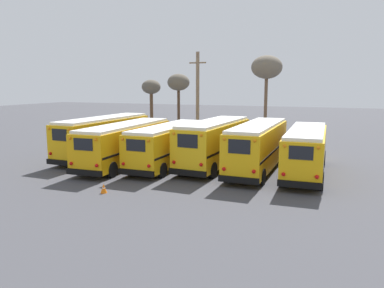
# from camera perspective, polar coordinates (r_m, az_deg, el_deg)

# --- Properties ---
(ground_plane) EXTENTS (160.00, 160.00, 0.00)m
(ground_plane) POSITION_cam_1_polar(r_m,az_deg,el_deg) (27.23, -0.23, -3.48)
(ground_plane) COLOR #424247
(school_bus_0) EXTENTS (2.64, 10.49, 3.29)m
(school_bus_0) POSITION_cam_1_polar(r_m,az_deg,el_deg) (31.44, -13.20, 1.26)
(school_bus_0) COLOR #EAAA0F
(school_bus_0) RESTS_ON ground
(school_bus_1) EXTENTS (2.90, 10.74, 3.05)m
(school_bus_1) POSITION_cam_1_polar(r_m,az_deg,el_deg) (28.20, -9.99, 0.28)
(school_bus_1) COLOR #E5A00C
(school_bus_1) RESTS_ON ground
(school_bus_2) EXTENTS (2.54, 9.88, 2.98)m
(school_bus_2) POSITION_cam_1_polar(r_m,az_deg,el_deg) (27.40, -3.45, 0.06)
(school_bus_2) COLOR #EAAA0F
(school_bus_2) RESTS_ON ground
(school_bus_3) EXTENTS (2.93, 9.50, 3.34)m
(school_bus_3) POSITION_cam_1_polar(r_m,az_deg,el_deg) (27.00, 3.44, 0.32)
(school_bus_3) COLOR yellow
(school_bus_3) RESTS_ON ground
(school_bus_4) EXTENTS (2.51, 10.38, 3.26)m
(school_bus_4) POSITION_cam_1_polar(r_m,az_deg,el_deg) (26.17, 10.05, -0.18)
(school_bus_4) COLOR #EAAA0F
(school_bus_4) RESTS_ON ground
(school_bus_5) EXTENTS (2.65, 9.95, 3.05)m
(school_bus_5) POSITION_cam_1_polar(r_m,az_deg,el_deg) (25.67, 16.97, -0.83)
(school_bus_5) COLOR #EAAA0F
(school_bus_5) RESTS_ON ground
(utility_pole) EXTENTS (1.80, 0.36, 9.23)m
(utility_pole) POSITION_cam_1_polar(r_m,az_deg,el_deg) (39.13, 0.86, 7.29)
(utility_pole) COLOR #75604C
(utility_pole) RESTS_ON ground
(bare_tree_0) EXTENTS (2.55, 2.55, 7.14)m
(bare_tree_0) POSITION_cam_1_polar(r_m,az_deg,el_deg) (43.52, -2.07, 9.18)
(bare_tree_0) COLOR #473323
(bare_tree_0) RESTS_ON ground
(bare_tree_1) EXTENTS (3.76, 3.76, 9.43)m
(bare_tree_1) POSITION_cam_1_polar(r_m,az_deg,el_deg) (47.25, 11.32, 11.27)
(bare_tree_1) COLOR brown
(bare_tree_1) RESTS_ON ground
(bare_tree_2) EXTENTS (2.41, 2.41, 6.54)m
(bare_tree_2) POSITION_cam_1_polar(r_m,az_deg,el_deg) (48.43, -6.24, 8.36)
(bare_tree_2) COLOR brown
(bare_tree_2) RESTS_ON ground
(traffic_cone) EXTENTS (0.36, 0.36, 0.52)m
(traffic_cone) POSITION_cam_1_polar(r_m,az_deg,el_deg) (21.23, -13.32, -6.60)
(traffic_cone) COLOR orange
(traffic_cone) RESTS_ON ground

